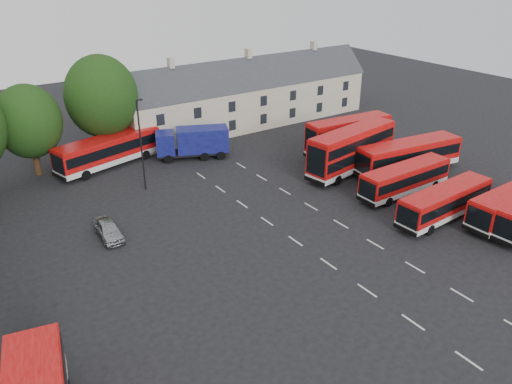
% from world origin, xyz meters
% --- Properties ---
extents(ground, '(140.00, 140.00, 0.00)m').
position_xyz_m(ground, '(0.00, 0.00, 0.00)').
color(ground, black).
rests_on(ground, ground).
extents(lane_markings, '(5.15, 33.80, 0.01)m').
position_xyz_m(lane_markings, '(2.50, 2.00, 0.01)').
color(lane_markings, beige).
rests_on(lane_markings, ground).
extents(terrace_houses, '(35.70, 7.13, 10.06)m').
position_xyz_m(terrace_houses, '(14.00, 30.00, 3.86)').
color(terrace_houses, beige).
rests_on(terrace_houses, ground).
extents(bus_row_c, '(10.42, 2.81, 2.92)m').
position_xyz_m(bus_row_c, '(13.09, -2.27, 1.76)').
color(bus_row_c, silver).
rests_on(bus_row_c, ground).
extents(bus_row_d, '(10.26, 2.40, 2.90)m').
position_xyz_m(bus_row_d, '(14.20, 3.10, 1.74)').
color(bus_row_d, silver).
rests_on(bus_row_d, ground).
extents(bus_row_e, '(12.35, 4.35, 3.42)m').
position_xyz_m(bus_row_e, '(18.65, 6.50, 2.05)').
color(bus_row_e, silver).
rests_on(bus_row_e, ground).
extents(bus_dd_south, '(11.84, 4.44, 4.74)m').
position_xyz_m(bus_dd_south, '(13.72, 9.98, 2.70)').
color(bus_dd_south, silver).
rests_on(bus_dd_south, ground).
extents(bus_dd_north, '(10.63, 3.39, 4.28)m').
position_xyz_m(bus_dd_north, '(17.06, 13.96, 2.44)').
color(bus_dd_north, silver).
rests_on(bus_dd_north, ground).
extents(bus_north, '(12.21, 5.62, 3.37)m').
position_xyz_m(bus_north, '(-6.94, 25.91, 2.02)').
color(bus_north, silver).
rests_on(bus_north, ground).
extents(box_truck, '(8.35, 5.51, 3.51)m').
position_xyz_m(box_truck, '(1.84, 22.94, 1.97)').
color(box_truck, black).
rests_on(box_truck, ground).
extents(silver_car, '(1.91, 4.29, 1.43)m').
position_xyz_m(silver_car, '(-12.30, 11.11, 0.72)').
color(silver_car, '#A0A2A7').
rests_on(silver_car, ground).
extents(lamppost, '(0.63, 0.36, 9.11)m').
position_xyz_m(lamppost, '(-6.11, 18.16, 4.86)').
color(lamppost, black).
rests_on(lamppost, ground).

